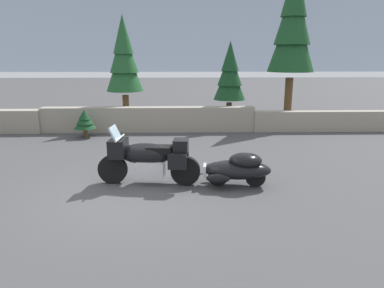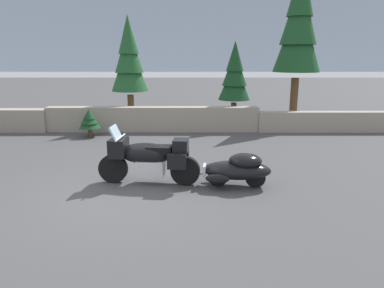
% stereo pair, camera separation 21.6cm
% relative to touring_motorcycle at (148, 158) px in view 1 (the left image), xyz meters
% --- Properties ---
extents(ground_plane, '(80.00, 80.00, 0.00)m').
position_rel_touring_motorcycle_xyz_m(ground_plane, '(-0.51, -0.68, -0.62)').
color(ground_plane, '#424244').
extents(stone_guard_wall, '(24.00, 0.58, 0.93)m').
position_rel_touring_motorcycle_xyz_m(stone_guard_wall, '(-1.41, 5.70, -0.19)').
color(stone_guard_wall, gray).
rests_on(stone_guard_wall, ground).
extents(distant_ridgeline, '(240.00, 80.00, 16.00)m').
position_rel_touring_motorcycle_xyz_m(distant_ridgeline, '(-0.51, 95.70, 7.38)').
color(distant_ridgeline, '#99A8BF').
rests_on(distant_ridgeline, ground).
extents(touring_motorcycle, '(2.31, 0.87, 1.33)m').
position_rel_touring_motorcycle_xyz_m(touring_motorcycle, '(0.00, 0.00, 0.00)').
color(touring_motorcycle, black).
rests_on(touring_motorcycle, ground).
extents(car_shaped_trailer, '(2.22, 0.86, 0.76)m').
position_rel_touring_motorcycle_xyz_m(car_shaped_trailer, '(1.97, -0.19, -0.21)').
color(car_shaped_trailer, black).
rests_on(car_shaped_trailer, ground).
extents(pine_tree_tall, '(1.92, 1.92, 6.61)m').
position_rel_touring_motorcycle_xyz_m(pine_tree_tall, '(5.32, 7.53, 3.52)').
color(pine_tree_tall, brown).
rests_on(pine_tree_tall, ground).
extents(pine_tree_secondary, '(1.26, 1.26, 3.39)m').
position_rel_touring_motorcycle_xyz_m(pine_tree_secondary, '(2.66, 6.63, 1.50)').
color(pine_tree_secondary, brown).
rests_on(pine_tree_secondary, ground).
extents(pine_tree_far_right, '(1.46, 1.46, 4.38)m').
position_rel_touring_motorcycle_xyz_m(pine_tree_far_right, '(-1.53, 6.88, 2.12)').
color(pine_tree_far_right, brown).
rests_on(pine_tree_far_right, ground).
extents(pine_sapling_near, '(0.76, 0.76, 0.98)m').
position_rel_touring_motorcycle_xyz_m(pine_sapling_near, '(-2.67, 4.82, -0.01)').
color(pine_sapling_near, brown).
rests_on(pine_sapling_near, ground).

